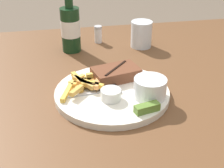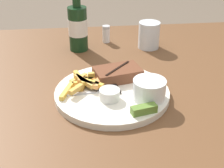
{
  "view_description": "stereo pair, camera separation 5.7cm",
  "coord_description": "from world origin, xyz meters",
  "px_view_note": "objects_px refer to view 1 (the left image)",
  "views": [
    {
      "loc": [
        -0.13,
        -0.72,
        1.18
      ],
      "look_at": [
        0.0,
        0.0,
        0.77
      ],
      "focal_mm": 50.0,
      "sensor_mm": 36.0,
      "label": 1
    },
    {
      "loc": [
        -0.08,
        -0.73,
        1.18
      ],
      "look_at": [
        0.0,
        0.0,
        0.77
      ],
      "focal_mm": 50.0,
      "sensor_mm": 36.0,
      "label": 2
    }
  ],
  "objects_px": {
    "dinner_plate": "(112,93)",
    "pickle_spear": "(147,108)",
    "knife_utensil": "(110,82)",
    "coleslaw_cup": "(150,87)",
    "dipping_sauce_cup": "(111,94)",
    "beer_bottle": "(70,27)",
    "fork_utensil": "(82,94)",
    "drinking_glass": "(141,34)",
    "salt_shaker": "(98,34)",
    "steak_portion": "(116,73)"
  },
  "relations": [
    {
      "from": "fork_utensil",
      "to": "beer_bottle",
      "type": "distance_m",
      "value": 0.35
    },
    {
      "from": "steak_portion",
      "to": "beer_bottle",
      "type": "relative_size",
      "value": 0.58
    },
    {
      "from": "pickle_spear",
      "to": "fork_utensil",
      "type": "relative_size",
      "value": 0.5
    },
    {
      "from": "coleslaw_cup",
      "to": "pickle_spear",
      "type": "distance_m",
      "value": 0.07
    },
    {
      "from": "coleslaw_cup",
      "to": "drinking_glass",
      "type": "bearing_deg",
      "value": 78.19
    },
    {
      "from": "beer_bottle",
      "to": "salt_shaker",
      "type": "xyz_separation_m",
      "value": [
        0.11,
        0.06,
        -0.06
      ]
    },
    {
      "from": "salt_shaker",
      "to": "knife_utensil",
      "type": "bearing_deg",
      "value": -93.05
    },
    {
      "from": "dinner_plate",
      "to": "knife_utensil",
      "type": "bearing_deg",
      "value": 89.11
    },
    {
      "from": "dipping_sauce_cup",
      "to": "drinking_glass",
      "type": "bearing_deg",
      "value": 63.96
    },
    {
      "from": "fork_utensil",
      "to": "salt_shaker",
      "type": "distance_m",
      "value": 0.42
    },
    {
      "from": "coleslaw_cup",
      "to": "fork_utensil",
      "type": "xyz_separation_m",
      "value": [
        -0.17,
        0.04,
        -0.03
      ]
    },
    {
      "from": "coleslaw_cup",
      "to": "drinking_glass",
      "type": "distance_m",
      "value": 0.38
    },
    {
      "from": "coleslaw_cup",
      "to": "fork_utensil",
      "type": "relative_size",
      "value": 0.64
    },
    {
      "from": "dinner_plate",
      "to": "drinking_glass",
      "type": "height_order",
      "value": "drinking_glass"
    },
    {
      "from": "coleslaw_cup",
      "to": "dipping_sauce_cup",
      "type": "bearing_deg",
      "value": 176.47
    },
    {
      "from": "dipping_sauce_cup",
      "to": "knife_utensil",
      "type": "xyz_separation_m",
      "value": [
        0.01,
        0.09,
        -0.01
      ]
    },
    {
      "from": "dipping_sauce_cup",
      "to": "beer_bottle",
      "type": "height_order",
      "value": "beer_bottle"
    },
    {
      "from": "dipping_sauce_cup",
      "to": "beer_bottle",
      "type": "xyz_separation_m",
      "value": [
        -0.07,
        0.38,
        0.06
      ]
    },
    {
      "from": "dipping_sauce_cup",
      "to": "drinking_glass",
      "type": "distance_m",
      "value": 0.41
    },
    {
      "from": "dinner_plate",
      "to": "dipping_sauce_cup",
      "type": "xyz_separation_m",
      "value": [
        -0.01,
        -0.04,
        0.02
      ]
    },
    {
      "from": "dinner_plate",
      "to": "drinking_glass",
      "type": "bearing_deg",
      "value": 62.53
    },
    {
      "from": "dipping_sauce_cup",
      "to": "dinner_plate",
      "type": "bearing_deg",
      "value": 75.8
    },
    {
      "from": "dinner_plate",
      "to": "steak_portion",
      "type": "relative_size",
      "value": 2.15
    },
    {
      "from": "fork_utensil",
      "to": "drinking_glass",
      "type": "xyz_separation_m",
      "value": [
        0.25,
        0.34,
        0.03
      ]
    },
    {
      "from": "steak_portion",
      "to": "dipping_sauce_cup",
      "type": "bearing_deg",
      "value": -107.48
    },
    {
      "from": "drinking_glass",
      "to": "dipping_sauce_cup",
      "type": "bearing_deg",
      "value": -116.04
    },
    {
      "from": "dinner_plate",
      "to": "coleslaw_cup",
      "type": "xyz_separation_m",
      "value": [
        0.09,
        -0.05,
        0.04
      ]
    },
    {
      "from": "drinking_glass",
      "to": "salt_shaker",
      "type": "height_order",
      "value": "drinking_glass"
    },
    {
      "from": "dinner_plate",
      "to": "pickle_spear",
      "type": "relative_size",
      "value": 4.68
    },
    {
      "from": "steak_portion",
      "to": "knife_utensil",
      "type": "height_order",
      "value": "steak_portion"
    },
    {
      "from": "dipping_sauce_cup",
      "to": "pickle_spear",
      "type": "height_order",
      "value": "dipping_sauce_cup"
    },
    {
      "from": "steak_portion",
      "to": "pickle_spear",
      "type": "height_order",
      "value": "steak_portion"
    },
    {
      "from": "dinner_plate",
      "to": "coleslaw_cup",
      "type": "bearing_deg",
      "value": -28.6
    },
    {
      "from": "fork_utensil",
      "to": "knife_utensil",
      "type": "bearing_deg",
      "value": 25.32
    },
    {
      "from": "drinking_glass",
      "to": "salt_shaker",
      "type": "xyz_separation_m",
      "value": [
        -0.15,
        0.07,
        -0.01
      ]
    },
    {
      "from": "knife_utensil",
      "to": "pickle_spear",
      "type": "bearing_deg",
      "value": -170.25
    },
    {
      "from": "dinner_plate",
      "to": "pickle_spear",
      "type": "bearing_deg",
      "value": -60.11
    },
    {
      "from": "drinking_glass",
      "to": "salt_shaker",
      "type": "relative_size",
      "value": 1.47
    },
    {
      "from": "knife_utensil",
      "to": "drinking_glass",
      "type": "distance_m",
      "value": 0.33
    },
    {
      "from": "pickle_spear",
      "to": "knife_utensil",
      "type": "distance_m",
      "value": 0.17
    },
    {
      "from": "beer_bottle",
      "to": "pickle_spear",
      "type": "bearing_deg",
      "value": -71.38
    },
    {
      "from": "drinking_glass",
      "to": "salt_shaker",
      "type": "distance_m",
      "value": 0.17
    },
    {
      "from": "pickle_spear",
      "to": "drinking_glass",
      "type": "relative_size",
      "value": 0.7
    },
    {
      "from": "beer_bottle",
      "to": "fork_utensil",
      "type": "bearing_deg",
      "value": -89.48
    },
    {
      "from": "dinner_plate",
      "to": "salt_shaker",
      "type": "height_order",
      "value": "salt_shaker"
    },
    {
      "from": "dipping_sauce_cup",
      "to": "drinking_glass",
      "type": "relative_size",
      "value": 0.56
    },
    {
      "from": "knife_utensil",
      "to": "beer_bottle",
      "type": "distance_m",
      "value": 0.31
    },
    {
      "from": "pickle_spear",
      "to": "salt_shaker",
      "type": "distance_m",
      "value": 0.51
    },
    {
      "from": "salt_shaker",
      "to": "fork_utensil",
      "type": "bearing_deg",
      "value": -104.18
    },
    {
      "from": "dinner_plate",
      "to": "pickle_spear",
      "type": "xyz_separation_m",
      "value": [
        0.07,
        -0.11,
        0.02
      ]
    }
  ]
}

